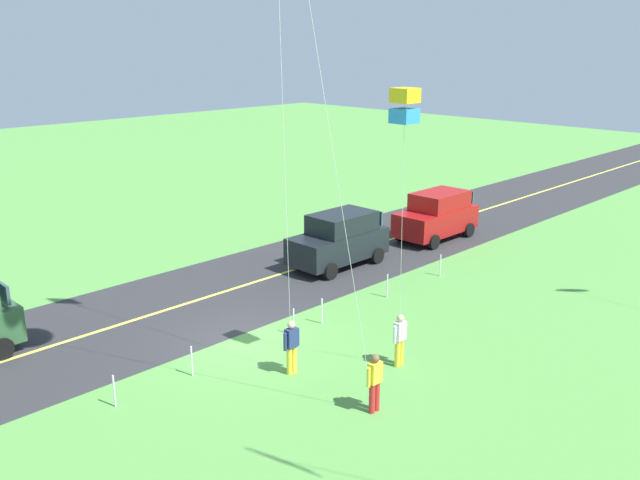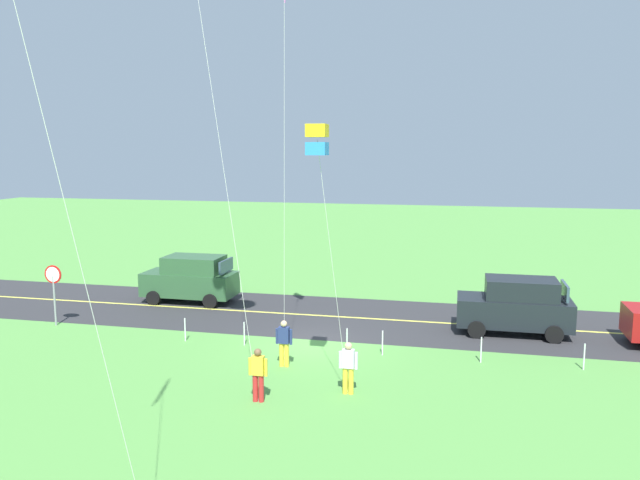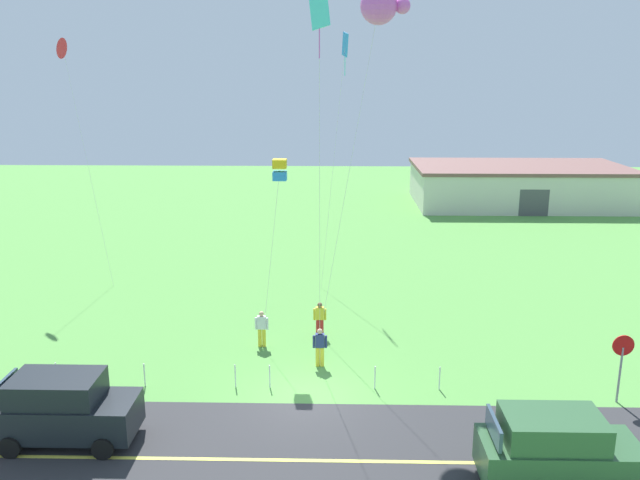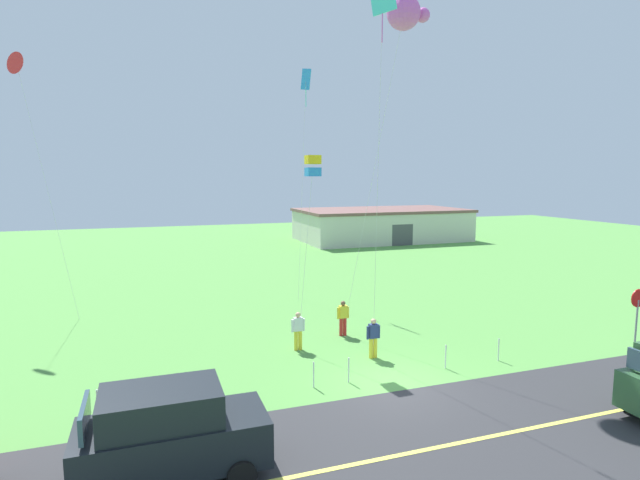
{
  "view_description": "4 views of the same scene",
  "coord_description": "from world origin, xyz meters",
  "px_view_note": "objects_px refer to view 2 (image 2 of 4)",
  "views": [
    {
      "loc": [
        12.16,
        15.47,
        9.12
      ],
      "look_at": [
        -2.15,
        1.18,
        3.14
      ],
      "focal_mm": 38.05,
      "sensor_mm": 36.0,
      "label": 1
    },
    {
      "loc": [
        -5.23,
        22.04,
        7.31
      ],
      "look_at": [
        -0.97,
        3.09,
        4.45
      ],
      "focal_mm": 34.88,
      "sensor_mm": 36.0,
      "label": 2
    },
    {
      "loc": [
        0.97,
        -21.41,
        11.42
      ],
      "look_at": [
        0.41,
        1.96,
        5.38
      ],
      "focal_mm": 36.53,
      "sensor_mm": 36.0,
      "label": 3
    },
    {
      "loc": [
        -7.89,
        -14.75,
        7.13
      ],
      "look_at": [
        -1.67,
        3.06,
        4.74
      ],
      "focal_mm": 28.16,
      "sensor_mm": 36.0,
      "label": 4
    }
  ],
  "objects_px": {
    "person_adult_near": "(284,342)",
    "person_adult_companion": "(258,373)",
    "person_child_watcher": "(348,366)",
    "kite_yellow_high": "(317,140)",
    "car_parked_west_near": "(516,305)",
    "stop_sign": "(53,283)",
    "car_suv_foreground": "(191,278)"
  },
  "relations": [
    {
      "from": "person_child_watcher",
      "to": "kite_yellow_high",
      "type": "distance_m",
      "value": 6.75
    },
    {
      "from": "person_adult_near",
      "to": "person_child_watcher",
      "type": "xyz_separation_m",
      "value": [
        -2.53,
        1.86,
        0.0
      ]
    },
    {
      "from": "stop_sign",
      "to": "person_adult_companion",
      "type": "distance_m",
      "value": 12.2
    },
    {
      "from": "person_adult_near",
      "to": "person_adult_companion",
      "type": "height_order",
      "value": "same"
    },
    {
      "from": "stop_sign",
      "to": "kite_yellow_high",
      "type": "height_order",
      "value": "kite_yellow_high"
    },
    {
      "from": "car_suv_foreground",
      "to": "person_adult_companion",
      "type": "bearing_deg",
      "value": 122.86
    },
    {
      "from": "person_child_watcher",
      "to": "person_adult_companion",
      "type": "bearing_deg",
      "value": 102.55
    },
    {
      "from": "kite_yellow_high",
      "to": "stop_sign",
      "type": "bearing_deg",
      "value": -22.25
    },
    {
      "from": "car_suv_foreground",
      "to": "car_parked_west_near",
      "type": "distance_m",
      "value": 14.91
    },
    {
      "from": "car_parked_west_near",
      "to": "stop_sign",
      "type": "distance_m",
      "value": 18.87
    },
    {
      "from": "car_suv_foreground",
      "to": "kite_yellow_high",
      "type": "distance_m",
      "value": 14.66
    },
    {
      "from": "car_suv_foreground",
      "to": "person_child_watcher",
      "type": "relative_size",
      "value": 2.75
    },
    {
      "from": "car_suv_foreground",
      "to": "kite_yellow_high",
      "type": "height_order",
      "value": "kite_yellow_high"
    },
    {
      "from": "car_suv_foreground",
      "to": "car_parked_west_near",
      "type": "height_order",
      "value": "same"
    },
    {
      "from": "car_suv_foreground",
      "to": "stop_sign",
      "type": "relative_size",
      "value": 1.72
    },
    {
      "from": "car_parked_west_near",
      "to": "kite_yellow_high",
      "type": "height_order",
      "value": "kite_yellow_high"
    },
    {
      "from": "car_suv_foreground",
      "to": "person_child_watcher",
      "type": "xyz_separation_m",
      "value": [
        -9.36,
        9.54,
        -0.29
      ]
    },
    {
      "from": "person_child_watcher",
      "to": "car_parked_west_near",
      "type": "bearing_deg",
      "value": -48.22
    },
    {
      "from": "person_adult_near",
      "to": "kite_yellow_high",
      "type": "distance_m",
      "value": 7.3
    },
    {
      "from": "car_parked_west_near",
      "to": "person_child_watcher",
      "type": "bearing_deg",
      "value": 54.27
    },
    {
      "from": "person_adult_near",
      "to": "person_child_watcher",
      "type": "relative_size",
      "value": 1.0
    },
    {
      "from": "person_adult_companion",
      "to": "person_child_watcher",
      "type": "xyz_separation_m",
      "value": [
        -2.45,
        -1.15,
        0.0
      ]
    },
    {
      "from": "stop_sign",
      "to": "person_adult_companion",
      "type": "bearing_deg",
      "value": 152.13
    },
    {
      "from": "stop_sign",
      "to": "car_suv_foreground",
      "type": "bearing_deg",
      "value": -127.6
    },
    {
      "from": "person_adult_companion",
      "to": "kite_yellow_high",
      "type": "bearing_deg",
      "value": 177.09
    },
    {
      "from": "person_adult_near",
      "to": "stop_sign",
      "type": "bearing_deg",
      "value": -136.08
    },
    {
      "from": "car_suv_foreground",
      "to": "person_adult_near",
      "type": "distance_m",
      "value": 10.28
    },
    {
      "from": "person_adult_near",
      "to": "person_child_watcher",
      "type": "distance_m",
      "value": 3.14
    },
    {
      "from": "person_adult_companion",
      "to": "kite_yellow_high",
      "type": "height_order",
      "value": "kite_yellow_high"
    },
    {
      "from": "person_adult_companion",
      "to": "kite_yellow_high",
      "type": "distance_m",
      "value": 6.9
    },
    {
      "from": "stop_sign",
      "to": "person_adult_near",
      "type": "distance_m",
      "value": 11.05
    },
    {
      "from": "car_parked_west_near",
      "to": "stop_sign",
      "type": "relative_size",
      "value": 1.72
    }
  ]
}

